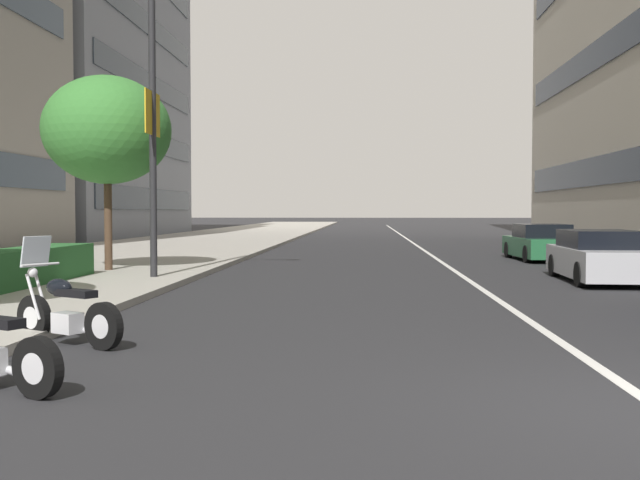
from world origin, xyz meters
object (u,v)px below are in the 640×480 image
object	(u,v)px
car_far_down_avenue	(541,243)
street_tree_far_plaza	(107,130)
car_following_behind	(599,257)
motorcycle_far_end_row	(66,312)
street_lamp_with_banners	(163,72)

from	to	relation	value
car_far_down_avenue	street_tree_far_plaza	world-z (taller)	street_tree_far_plaza
car_following_behind	car_far_down_avenue	xyz separation A→B (m)	(8.44, -0.46, -0.02)
motorcycle_far_end_row	street_lamp_with_banners	world-z (taller)	street_lamp_with_banners
street_lamp_with_banners	street_tree_far_plaza	xyz separation A→B (m)	(2.12, 2.20, -1.23)
car_following_behind	car_far_down_avenue	distance (m)	8.45
car_far_down_avenue	street_lamp_with_banners	xyz separation A→B (m)	(-9.38, 11.62, 4.72)
motorcycle_far_end_row	car_following_behind	size ratio (longest dim) A/B	0.41
motorcycle_far_end_row	street_tree_far_plaza	bearing A→B (deg)	-43.73
street_lamp_with_banners	street_tree_far_plaza	bearing A→B (deg)	46.12
motorcycle_far_end_row	street_tree_far_plaza	world-z (taller)	street_tree_far_plaza
car_following_behind	street_tree_far_plaza	world-z (taller)	street_tree_far_plaza
car_following_behind	car_far_down_avenue	world-z (taller)	car_far_down_avenue
motorcycle_far_end_row	car_far_down_avenue	world-z (taller)	motorcycle_far_end_row
motorcycle_far_end_row	car_far_down_avenue	size ratio (longest dim) A/B	0.41
car_following_behind	car_far_down_avenue	size ratio (longest dim) A/B	1.01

